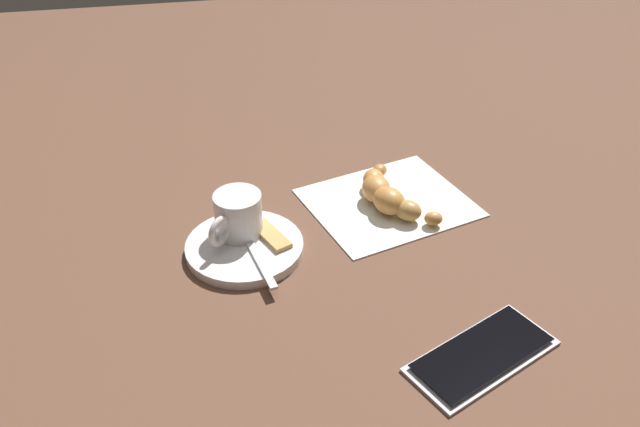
{
  "coord_description": "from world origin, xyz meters",
  "views": [
    {
      "loc": [
        0.13,
        0.66,
        0.5
      ],
      "look_at": [
        -0.0,
        -0.01,
        0.02
      ],
      "focal_mm": 38.9,
      "sensor_mm": 36.0,
      "label": 1
    }
  ],
  "objects_px": {
    "napkin": "(388,202)",
    "cell_phone": "(482,355)",
    "saucer": "(245,248)",
    "espresso_cup": "(238,217)",
    "sugar_packet": "(271,235)",
    "croissant": "(387,195)",
    "teaspoon": "(250,242)"
  },
  "relations": [
    {
      "from": "sugar_packet",
      "to": "saucer",
      "type": "bearing_deg",
      "value": 76.96
    },
    {
      "from": "napkin",
      "to": "croissant",
      "type": "bearing_deg",
      "value": 54.15
    },
    {
      "from": "cell_phone",
      "to": "saucer",
      "type": "bearing_deg",
      "value": -44.92
    },
    {
      "from": "napkin",
      "to": "croissant",
      "type": "xyz_separation_m",
      "value": [
        0.01,
        0.01,
        0.02
      ]
    },
    {
      "from": "saucer",
      "to": "croissant",
      "type": "distance_m",
      "value": 0.2
    },
    {
      "from": "napkin",
      "to": "cell_phone",
      "type": "bearing_deg",
      "value": 93.86
    },
    {
      "from": "napkin",
      "to": "sugar_packet",
      "type": "bearing_deg",
      "value": 20.35
    },
    {
      "from": "teaspoon",
      "to": "sugar_packet",
      "type": "distance_m",
      "value": 0.03
    },
    {
      "from": "napkin",
      "to": "croissant",
      "type": "distance_m",
      "value": 0.02
    },
    {
      "from": "espresso_cup",
      "to": "teaspoon",
      "type": "relative_size",
      "value": 0.54
    },
    {
      "from": "teaspoon",
      "to": "sugar_packet",
      "type": "height_order",
      "value": "teaspoon"
    },
    {
      "from": "sugar_packet",
      "to": "cell_phone",
      "type": "relative_size",
      "value": 0.37
    },
    {
      "from": "napkin",
      "to": "teaspoon",
      "type": "bearing_deg",
      "value": 20.14
    },
    {
      "from": "saucer",
      "to": "sugar_packet",
      "type": "bearing_deg",
      "value": -168.99
    },
    {
      "from": "espresso_cup",
      "to": "sugar_packet",
      "type": "relative_size",
      "value": 1.11
    },
    {
      "from": "teaspoon",
      "to": "croissant",
      "type": "height_order",
      "value": "croissant"
    },
    {
      "from": "espresso_cup",
      "to": "teaspoon",
      "type": "bearing_deg",
      "value": 118.83
    },
    {
      "from": "sugar_packet",
      "to": "cell_phone",
      "type": "distance_m",
      "value": 0.28
    },
    {
      "from": "sugar_packet",
      "to": "napkin",
      "type": "height_order",
      "value": "sugar_packet"
    },
    {
      "from": "saucer",
      "to": "cell_phone",
      "type": "height_order",
      "value": "saucer"
    },
    {
      "from": "croissant",
      "to": "sugar_packet",
      "type": "bearing_deg",
      "value": 18.65
    },
    {
      "from": "espresso_cup",
      "to": "sugar_packet",
      "type": "xyz_separation_m",
      "value": [
        -0.04,
        0.01,
        -0.02
      ]
    },
    {
      "from": "espresso_cup",
      "to": "cell_phone",
      "type": "height_order",
      "value": "espresso_cup"
    },
    {
      "from": "saucer",
      "to": "croissant",
      "type": "height_order",
      "value": "croissant"
    },
    {
      "from": "teaspoon",
      "to": "saucer",
      "type": "bearing_deg",
      "value": -20.47
    },
    {
      "from": "napkin",
      "to": "espresso_cup",
      "type": "bearing_deg",
      "value": 13.96
    },
    {
      "from": "croissant",
      "to": "napkin",
      "type": "bearing_deg",
      "value": -125.85
    },
    {
      "from": "saucer",
      "to": "sugar_packet",
      "type": "distance_m",
      "value": 0.03
    },
    {
      "from": "saucer",
      "to": "teaspoon",
      "type": "xyz_separation_m",
      "value": [
        -0.01,
        0.0,
        0.01
      ]
    },
    {
      "from": "teaspoon",
      "to": "cell_phone",
      "type": "bearing_deg",
      "value": 134.52
    },
    {
      "from": "saucer",
      "to": "napkin",
      "type": "relative_size",
      "value": 0.7
    },
    {
      "from": "saucer",
      "to": "napkin",
      "type": "xyz_separation_m",
      "value": [
        -0.19,
        -0.07,
        -0.0
      ]
    }
  ]
}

